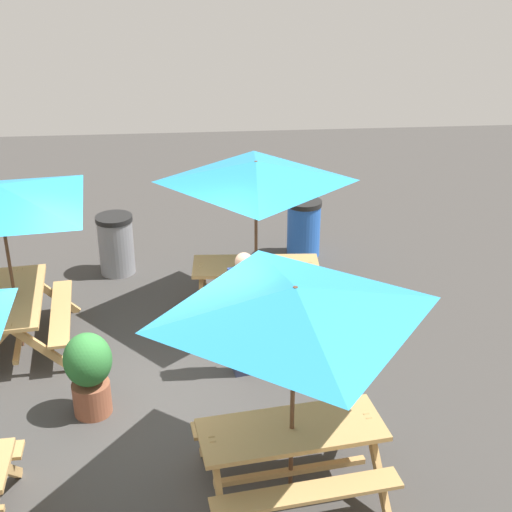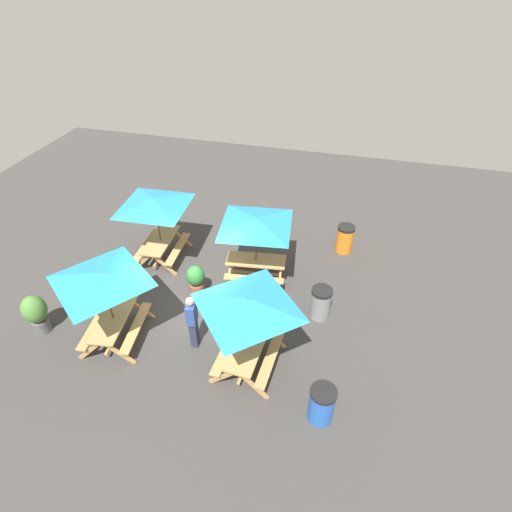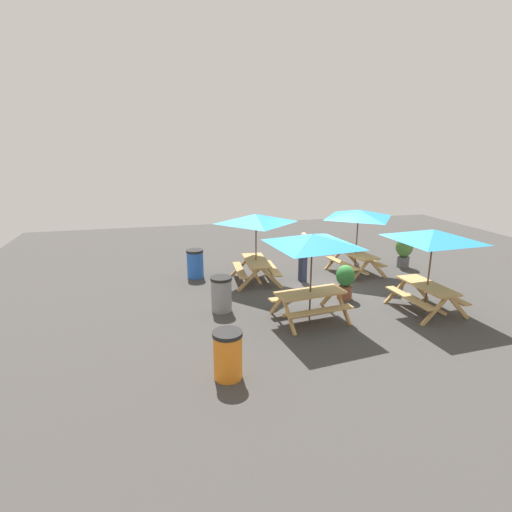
{
  "view_description": "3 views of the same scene",
  "coord_description": "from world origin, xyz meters",
  "px_view_note": "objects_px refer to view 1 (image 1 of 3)",
  "views": [
    {
      "loc": [
        -7.08,
        -0.66,
        5.19
      ],
      "look_at": [
        2.03,
        -1.46,
        0.9
      ],
      "focal_mm": 50.0,
      "sensor_mm": 36.0,
      "label": 1
    },
    {
      "loc": [
        3.77,
        -7.48,
        8.39
      ],
      "look_at": [
        1.38,
        1.76,
        0.9
      ],
      "focal_mm": 28.0,
      "sensor_mm": 36.0,
      "label": 2
    },
    {
      "loc": [
        5.08,
        10.83,
        4.42
      ],
      "look_at": [
        2.03,
        -1.46,
        0.9
      ],
      "focal_mm": 28.0,
      "sensor_mm": 36.0,
      "label": 3
    }
  ],
  "objects_px": {
    "picnic_table_0": "(0,208)",
    "person_standing": "(244,311)",
    "picnic_table_2": "(256,183)",
    "trash_bin_blue": "(304,228)",
    "trash_bin_gray": "(116,244)",
    "picnic_table_1": "(295,318)",
    "potted_plant_1": "(89,371)"
  },
  "relations": [
    {
      "from": "picnic_table_0",
      "to": "trash_bin_gray",
      "type": "height_order",
      "value": "picnic_table_0"
    },
    {
      "from": "picnic_table_0",
      "to": "trash_bin_gray",
      "type": "xyz_separation_m",
      "value": [
        2.15,
        -1.1,
        -1.49
      ]
    },
    {
      "from": "trash_bin_blue",
      "to": "trash_bin_gray",
      "type": "relative_size",
      "value": 1.0
    },
    {
      "from": "trash_bin_blue",
      "to": "person_standing",
      "type": "xyz_separation_m",
      "value": [
        -3.46,
        1.26,
        0.39
      ]
    },
    {
      "from": "picnic_table_1",
      "to": "trash_bin_gray",
      "type": "height_order",
      "value": "picnic_table_1"
    },
    {
      "from": "picnic_table_0",
      "to": "potted_plant_1",
      "type": "bearing_deg",
      "value": -151.09
    },
    {
      "from": "picnic_table_0",
      "to": "picnic_table_2",
      "type": "height_order",
      "value": "same"
    },
    {
      "from": "trash_bin_blue",
      "to": "trash_bin_gray",
      "type": "distance_m",
      "value": 3.14
    },
    {
      "from": "picnic_table_0",
      "to": "picnic_table_1",
      "type": "xyz_separation_m",
      "value": [
        -2.99,
        -3.26,
        0.0
      ]
    },
    {
      "from": "picnic_table_0",
      "to": "picnic_table_1",
      "type": "distance_m",
      "value": 4.42
    },
    {
      "from": "picnic_table_0",
      "to": "picnic_table_1",
      "type": "relative_size",
      "value": 1.2
    },
    {
      "from": "picnic_table_0",
      "to": "person_standing",
      "type": "bearing_deg",
      "value": -114.1
    },
    {
      "from": "picnic_table_1",
      "to": "potted_plant_1",
      "type": "distance_m",
      "value": 2.93
    },
    {
      "from": "trash_bin_blue",
      "to": "picnic_table_1",
      "type": "bearing_deg",
      "value": 170.24
    },
    {
      "from": "trash_bin_blue",
      "to": "picnic_table_2",
      "type": "bearing_deg",
      "value": 152.88
    },
    {
      "from": "picnic_table_2",
      "to": "potted_plant_1",
      "type": "relative_size",
      "value": 2.25
    },
    {
      "from": "picnic_table_1",
      "to": "potted_plant_1",
      "type": "xyz_separation_m",
      "value": [
        1.44,
        2.13,
        -1.42
      ]
    },
    {
      "from": "trash_bin_gray",
      "to": "person_standing",
      "type": "distance_m",
      "value": 3.59
    },
    {
      "from": "trash_bin_gray",
      "to": "person_standing",
      "type": "xyz_separation_m",
      "value": [
        -3.05,
        -1.85,
        0.39
      ]
    },
    {
      "from": "trash_bin_gray",
      "to": "potted_plant_1",
      "type": "relative_size",
      "value": 0.94
    },
    {
      "from": "picnic_table_0",
      "to": "person_standing",
      "type": "height_order",
      "value": "picnic_table_0"
    },
    {
      "from": "picnic_table_2",
      "to": "trash_bin_blue",
      "type": "distance_m",
      "value": 2.62
    },
    {
      "from": "trash_bin_blue",
      "to": "person_standing",
      "type": "bearing_deg",
      "value": 159.98
    },
    {
      "from": "potted_plant_1",
      "to": "person_standing",
      "type": "xyz_separation_m",
      "value": [
        0.65,
        -1.82,
        0.32
      ]
    },
    {
      "from": "trash_bin_blue",
      "to": "person_standing",
      "type": "distance_m",
      "value": 3.7
    },
    {
      "from": "trash_bin_gray",
      "to": "potted_plant_1",
      "type": "height_order",
      "value": "potted_plant_1"
    },
    {
      "from": "trash_bin_gray",
      "to": "person_standing",
      "type": "height_order",
      "value": "person_standing"
    },
    {
      "from": "picnic_table_0",
      "to": "person_standing",
      "type": "xyz_separation_m",
      "value": [
        -0.9,
        -2.95,
        -1.1
      ]
    },
    {
      "from": "picnic_table_1",
      "to": "trash_bin_gray",
      "type": "bearing_deg",
      "value": -75.26
    },
    {
      "from": "picnic_table_0",
      "to": "trash_bin_blue",
      "type": "height_order",
      "value": "picnic_table_0"
    },
    {
      "from": "picnic_table_0",
      "to": "potted_plant_1",
      "type": "xyz_separation_m",
      "value": [
        -1.55,
        -1.13,
        -1.42
      ]
    },
    {
      "from": "picnic_table_0",
      "to": "picnic_table_1",
      "type": "height_order",
      "value": "same"
    }
  ]
}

